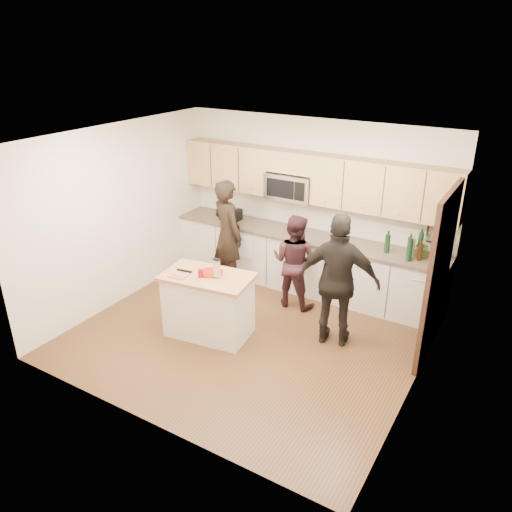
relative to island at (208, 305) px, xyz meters
The scene contains 21 objects.
floor 0.70m from the island, 25.46° to the left, with size 4.50×4.50×0.00m, color brown.
room_shell 1.39m from the island, 25.46° to the left, with size 4.52×4.02×2.71m.
back_cabinetry 1.98m from the island, 75.78° to the left, with size 4.50×0.66×0.94m.
upper_cabinetry 2.54m from the island, 75.88° to the left, with size 4.50×0.33×0.75m.
microwave 2.36m from the island, 85.02° to the left, with size 0.76×0.41×0.40m.
doorway 3.03m from the island, 22.61° to the left, with size 0.06×1.25×2.20m.
framed_picture 3.40m from the island, 42.28° to the left, with size 0.30×0.03×0.38m.
dish_towel 1.83m from the island, 104.97° to the left, with size 0.34×0.60×0.48m.
island is the anchor object (origin of this frame).
red_plate 0.46m from the island, 85.44° to the left, with size 0.32×0.32×0.02m, color maroon.
box_grater 0.61m from the island, ahead, with size 0.09×0.06×0.26m.
drink_glass 0.51m from the island, 112.86° to the right, with size 0.06×0.06×0.11m, color maroon.
cutting_board 0.59m from the island, 145.68° to the right, with size 0.24×0.18×0.02m, color #AE7648.
tongs 0.57m from the island, 164.30° to the right, with size 0.23×0.03×0.02m, color black.
knife 0.60m from the island, 136.93° to the right, with size 0.20×0.02×0.01m, color silver.
toaster 2.17m from the island, 114.79° to the left, with size 0.33×0.23×0.19m.
bottle_cluster 3.02m from the island, 40.63° to the left, with size 0.83×0.35×0.42m.
orchid 3.11m from the island, 40.03° to the left, with size 0.23×0.18×0.41m, color #3B732E.
woman_left 1.55m from the island, 113.35° to the left, with size 0.66×0.43×1.80m, color black.
woman_center 1.50m from the island, 65.34° to the left, with size 0.71×0.55×1.45m, color black.
woman_right 1.78m from the island, 24.18° to the left, with size 1.07×0.44×1.82m, color black.
Camera 1 is at (3.13, -5.00, 3.81)m, focal length 35.00 mm.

